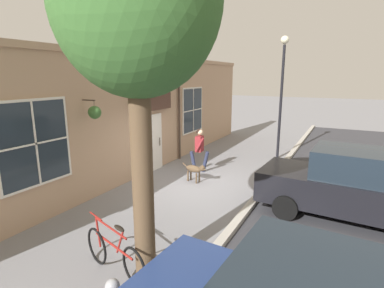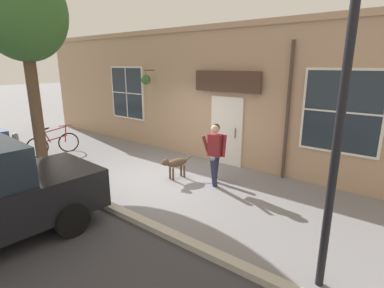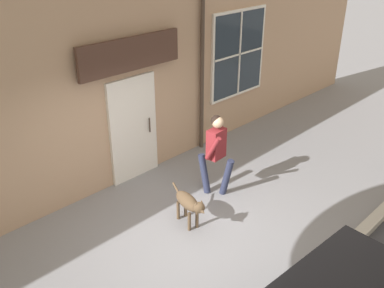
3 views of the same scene
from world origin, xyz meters
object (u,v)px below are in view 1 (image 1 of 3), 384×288
object	(u,v)px
pedestrian_walking	(199,147)
leaning_bicycle	(114,253)
dog_on_leash	(195,169)
street_lamp	(282,81)
street_tree_by_curb	(139,9)
parked_car_mid_block	(355,185)

from	to	relation	value
pedestrian_walking	leaning_bicycle	size ratio (longest dim) A/B	0.94
dog_on_leash	street_lamp	bearing A→B (deg)	67.65
street_tree_by_curb	leaning_bicycle	world-z (taller)	street_tree_by_curb
street_tree_by_curb	leaning_bicycle	bearing A→B (deg)	-157.62
dog_on_leash	leaning_bicycle	xyz separation A→B (m)	(0.88, -4.86, -0.06)
street_tree_by_curb	leaning_bicycle	xyz separation A→B (m)	(-0.56, -0.23, -4.02)
dog_on_leash	parked_car_mid_block	world-z (taller)	parked_car_mid_block
leaning_bicycle	parked_car_mid_block	size ratio (longest dim) A/B	0.39
pedestrian_walking	parked_car_mid_block	distance (m)	5.22
dog_on_leash	leaning_bicycle	size ratio (longest dim) A/B	0.59
street_tree_by_curb	pedestrian_walking	bearing A→B (deg)	107.61
dog_on_leash	pedestrian_walking	bearing A→B (deg)	108.78
dog_on_leash	parked_car_mid_block	distance (m)	4.66
street_tree_by_curb	leaning_bicycle	distance (m)	4.07
leaning_bicycle	parked_car_mid_block	distance (m)	5.72
pedestrian_walking	street_tree_by_curb	bearing A→B (deg)	-72.39
parked_car_mid_block	street_lamp	bearing A→B (deg)	120.31
dog_on_leash	parked_car_mid_block	bearing A→B (deg)	-6.73
pedestrian_walking	street_tree_by_curb	xyz separation A→B (m)	(1.80, -5.68, 3.44)
dog_on_leash	parked_car_mid_block	xyz separation A→B (m)	(4.61, -0.54, 0.44)
street_tree_by_curb	street_lamp	world-z (taller)	street_tree_by_curb
pedestrian_walking	dog_on_leash	xyz separation A→B (m)	(0.36, -1.05, -0.52)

